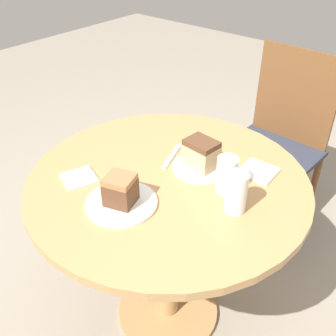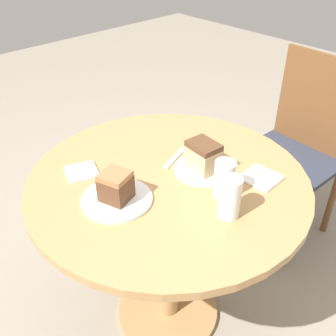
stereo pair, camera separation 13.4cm
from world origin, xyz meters
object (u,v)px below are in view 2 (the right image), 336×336
object	(u,v)px
plate_near	(202,169)
plate_far	(117,199)
cake_slice_near	(203,156)
glass_lemonade	(230,199)
glass_water	(224,181)
cake_slice_far	(116,186)
chair	(295,147)

from	to	relation	value
plate_near	plate_far	xyz separation A→B (m)	(-0.07, -0.32, 0.00)
plate_near	cake_slice_near	bearing A→B (deg)	0.00
glass_lemonade	cake_slice_near	bearing A→B (deg)	152.00
cake_slice_near	plate_near	bearing A→B (deg)	180.00
plate_far	cake_slice_near	bearing A→B (deg)	77.25
cake_slice_near	glass_water	size ratio (longest dim) A/B	0.95
plate_near	plate_far	distance (m)	0.33
cake_slice_far	glass_lemonade	world-z (taller)	glass_lemonade
chair	plate_near	world-z (taller)	chair
cake_slice_near	cake_slice_far	world-z (taller)	cake_slice_near
plate_near	cake_slice_far	size ratio (longest dim) A/B	1.84
chair	plate_far	distance (m)	1.14
plate_near	cake_slice_near	distance (m)	0.06
plate_near	glass_water	size ratio (longest dim) A/B	1.59
cake_slice_near	plate_far	bearing A→B (deg)	-102.75
glass_water	glass_lemonade	bearing A→B (deg)	-38.84
plate_far	glass_water	bearing A→B (deg)	51.57
plate_near	glass_water	xyz separation A→B (m)	(0.14, -0.05, 0.05)
chair	plate_near	bearing A→B (deg)	-83.67
chair	glass_water	world-z (taller)	chair
cake_slice_near	glass_water	xyz separation A→B (m)	(0.14, -0.05, -0.00)
chair	cake_slice_near	size ratio (longest dim) A/B	7.91
chair	plate_far	world-z (taller)	chair
cake_slice_far	glass_water	world-z (taller)	glass_water
plate_far	glass_water	xyz separation A→B (m)	(0.21, 0.27, 0.05)
chair	glass_water	xyz separation A→B (m)	(0.19, -0.84, 0.31)
cake_slice_far	glass_water	distance (m)	0.35
plate_far	cake_slice_far	xyz separation A→B (m)	(-0.00, 0.00, 0.05)
plate_near	cake_slice_far	bearing A→B (deg)	-102.75
plate_far	cake_slice_far	size ratio (longest dim) A/B	2.08
plate_near	plate_far	bearing A→B (deg)	-102.75
cake_slice_near	glass_lemonade	bearing A→B (deg)	-28.00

